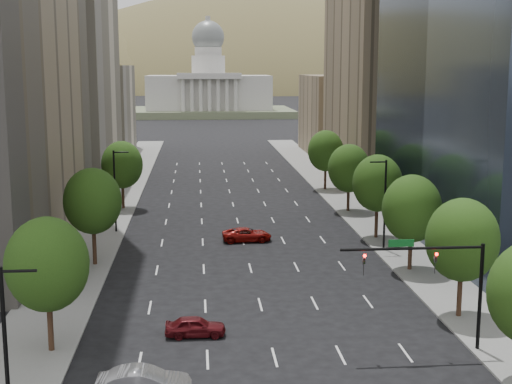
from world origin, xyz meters
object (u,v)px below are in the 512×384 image
object	(u,v)px
car_red_far	(247,235)
capitol	(209,92)
car_maroon	(195,326)
car_silver	(144,384)
traffic_signal	(443,273)

from	to	relation	value
car_red_far	capitol	bearing A→B (deg)	-2.41
car_maroon	car_silver	size ratio (longest dim) A/B	0.79
capitol	car_red_far	bearing A→B (deg)	-89.88
capitol	car_silver	world-z (taller)	capitol
car_silver	car_red_far	bearing A→B (deg)	-12.51
capitol	car_silver	bearing A→B (deg)	-91.96
traffic_signal	capitol	xyz separation A→B (m)	(-10.53, 219.71, 3.40)
capitol	car_silver	distance (m)	224.90
capitol	car_maroon	distance (m)	215.95
car_maroon	car_silver	bearing A→B (deg)	163.23
traffic_signal	car_maroon	xyz separation A→B (m)	(-15.43, 3.96, -4.48)
traffic_signal	car_red_far	distance (m)	31.96
car_silver	car_maroon	bearing A→B (deg)	-16.92
traffic_signal	car_maroon	size ratio (longest dim) A/B	2.25
car_maroon	traffic_signal	bearing A→B (deg)	-103.69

